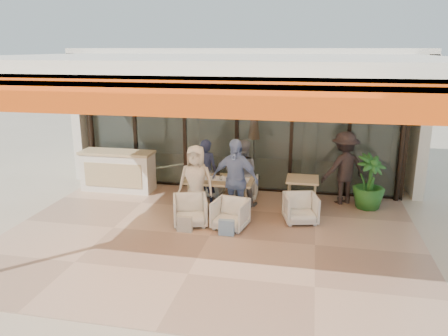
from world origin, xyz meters
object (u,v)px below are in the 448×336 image
Objects in this scene: diner_navy at (206,171)px; diner_periwinkle at (235,180)px; side_table at (302,183)px; dining_table at (219,181)px; side_chair at (301,207)px; chair_near_left at (190,209)px; standing_woman at (344,168)px; potted_palm at (369,182)px; chair_far_right at (245,186)px; diner_grey at (242,173)px; diner_cream at (196,182)px; chair_far_left at (211,184)px; chair_near_right at (230,213)px; host_counter at (118,171)px.

diner_navy is 1.24m from diner_periwinkle.
diner_periwinkle is 1.63m from side_table.
dining_table is 2.01× the size of side_table.
dining_table is 2.21× the size of side_chair.
side_table reaches higher than chair_near_left.
standing_woman reaches higher than side_table.
chair_far_right is at bearing 176.40° from potted_palm.
dining_table is 0.88× the size of standing_woman.
diner_navy is at bearing -3.06° from diner_grey.
diner_periwinkle is at bearing 0.89° from diner_cream.
potted_palm is (2.84, -0.18, 0.32)m from chair_far_right.
diner_periwinkle is (0.84, -1.40, 0.58)m from chair_far_left.
chair_near_right is 0.42× the size of diner_cream.
diner_grey is (0.84, -0.50, 0.47)m from chair_far_left.
chair_near_left is 0.40× the size of standing_woman.
side_chair is (2.22, 0.59, -0.01)m from chair_near_left.
diner_cream reaches higher than chair_near_left.
host_counter is at bearing 1.11° from diner_navy.
diner_navy is at bearing 90.89° from diner_cream.
diner_periwinkle reaches higher than diner_grey.
dining_table is 0.62m from diner_grey.
diner_cream is 2.38m from side_table.
diner_cream is at bearing 96.91° from chair_far_left.
potted_palm is at bearing -175.87° from chair_far_left.
potted_palm is at bearing 14.44° from side_table.
chair_far_left is at bearing 177.22° from potted_palm.
diner_navy is at bearing -9.39° from host_counter.
chair_near_right is 0.43× the size of diner_grey.
potted_palm is at bearing -164.52° from diner_navy.
host_counter reaches higher than chair_near_left.
diner_periwinkle is (0.84, 0.00, 0.09)m from diner_cream.
standing_woman is (3.13, 0.07, 0.56)m from chair_far_left.
potted_palm is at bearing 19.24° from diner_cream.
chair_far_right is 1.90m from chair_near_right.
standing_woman reaches higher than chair_far_left.
diner_grey reaches higher than chair_far_right.
standing_woman is 0.64m from potted_palm.
chair_far_right is 2.08m from chair_near_left.
potted_palm is (2.84, 0.32, -0.14)m from diner_grey.
diner_cream reaches higher than diner_grey.
diner_periwinkle reaches higher than chair_near_left.
diner_grey is (0.43, 0.44, 0.08)m from dining_table.
chair_far_right is at bearing 1.84° from host_counter.
chair_far_right is at bearing -138.74° from diner_navy.
dining_table reaches higher than side_table.
diner_grey is (0.84, 0.00, 0.01)m from diner_navy.
chair_near_right is 1.69m from diner_navy.
host_counter is 2.68× the size of chair_near_left.
potted_palm is at bearing -176.61° from diner_grey.
chair_far_left is 0.96× the size of chair_far_right.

